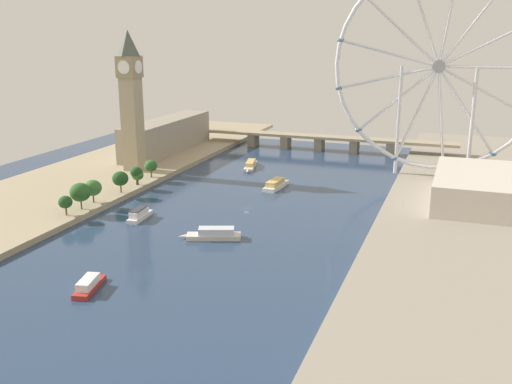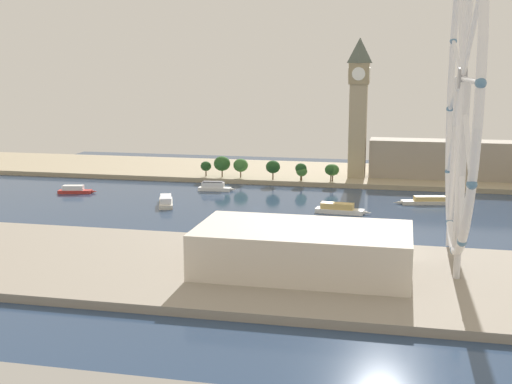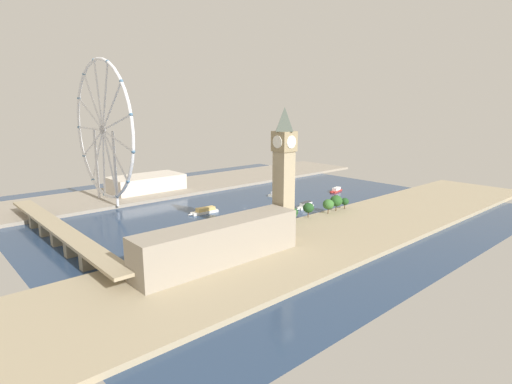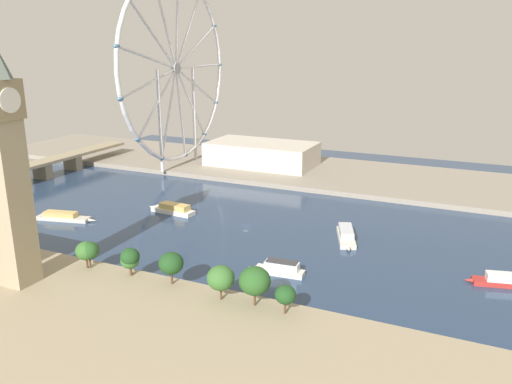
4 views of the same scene
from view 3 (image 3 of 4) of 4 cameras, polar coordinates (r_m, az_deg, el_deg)
The scene contains 14 objects.
ground_plane at distance 390.64m, azimuth -1.57°, elevation -1.91°, with size 399.93×399.93×0.00m, color navy.
riverbank_left at distance 314.39m, azimuth 12.13°, elevation -5.40°, with size 90.00×520.00×3.00m, color tan.
riverbank_right at distance 481.91m, azimuth -10.42°, elevation 0.76°, with size 90.00×520.00×3.00m, color gray.
clock_tower at distance 280.17m, azimuth 3.89°, elevation 2.91°, with size 13.66×13.66×89.96m.
parliament_block at distance 242.99m, azimuth -5.08°, elevation -6.99°, with size 22.00×107.07×24.59m, color gray.
tree_row_embankment at distance 342.99m, azimuth 8.07°, elevation -2.14°, with size 12.45×91.61×13.90m.
ferris_wheel at distance 408.05m, azimuth -20.51°, elevation 8.01°, with size 129.45×3.20×132.63m.
riverside_hall at distance 460.29m, azimuth -14.97°, elevation 1.24°, with size 41.01×76.06×16.21m, color beige.
river_bridge at distance 312.59m, azimuth -25.52°, elevation -5.08°, with size 211.93×13.78×11.90m.
tour_boat_0 at distance 460.19m, azimuth 11.06°, elevation 0.26°, with size 10.32×23.28×4.76m.
tour_boat_1 at distance 365.77m, azimuth -7.18°, elevation -2.62°, with size 9.23×29.45×5.29m.
tour_boat_2 at distance 383.81m, azimuth 6.87°, elevation -1.88°, with size 7.15×23.41×5.77m.
tour_boat_3 at distance 425.49m, azimuth 3.37°, elevation -0.46°, with size 29.01×15.17×5.33m.
tour_boat_4 at distance 315.41m, azimuth -10.51°, elevation -5.20°, with size 12.50×32.96×4.48m.
Camera 3 is at (-290.07, 243.99, 94.52)m, focal length 28.80 mm.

